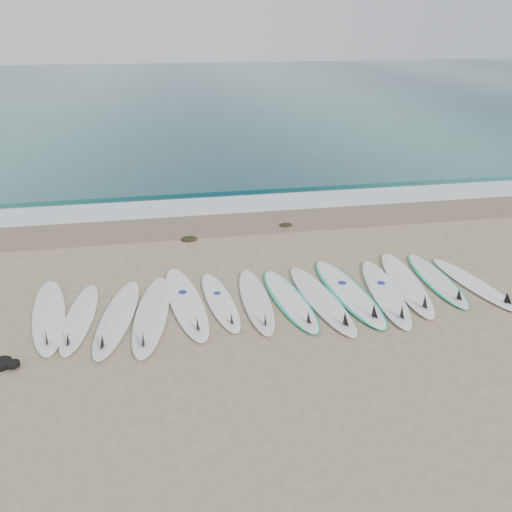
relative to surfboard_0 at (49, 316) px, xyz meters
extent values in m
plane|color=#9B8764|center=(4.05, -0.04, -0.06)|extent=(120.00, 120.00, 0.00)
cube|color=#205756|center=(4.05, 32.46, -0.05)|extent=(120.00, 55.00, 0.03)
cube|color=#75644E|center=(4.05, 4.06, -0.05)|extent=(120.00, 1.80, 0.01)
cube|color=silver|center=(4.05, 5.46, -0.04)|extent=(120.00, 1.40, 0.04)
cube|color=#205756|center=(4.05, 6.96, -0.01)|extent=(120.00, 1.00, 0.10)
ellipsoid|color=white|center=(-0.01, 0.08, -0.01)|extent=(1.03, 2.79, 0.09)
cone|color=black|center=(0.16, -0.90, 0.15)|extent=(0.28, 0.33, 0.29)
ellipsoid|color=white|center=(0.55, -0.10, -0.02)|extent=(0.64, 2.43, 0.08)
cone|color=black|center=(0.50, -0.98, 0.12)|extent=(0.22, 0.27, 0.26)
ellipsoid|color=white|center=(1.22, -0.21, -0.01)|extent=(0.97, 2.71, 0.09)
cone|color=black|center=(1.06, -1.16, 0.14)|extent=(0.27, 0.32, 0.28)
ellipsoid|color=white|center=(1.82, -0.21, -0.01)|extent=(0.89, 2.84, 0.09)
cone|color=black|center=(1.70, -1.23, 0.15)|extent=(0.27, 0.32, 0.30)
ellipsoid|color=white|center=(2.44, 0.11, -0.01)|extent=(1.02, 2.93, 0.09)
cone|color=black|center=(2.60, -0.93, 0.16)|extent=(0.29, 0.34, 0.31)
cylinder|color=navy|center=(2.40, 0.38, 0.04)|extent=(0.19, 0.19, 0.01)
ellipsoid|color=white|center=(3.08, 0.03, -0.02)|extent=(0.79, 2.38, 0.08)
cone|color=black|center=(3.19, -0.81, 0.12)|extent=(0.23, 0.27, 0.25)
cylinder|color=navy|center=(3.05, 0.26, 0.02)|extent=(0.15, 0.15, 0.01)
ellipsoid|color=silver|center=(3.76, -0.05, -0.02)|extent=(0.53, 2.52, 0.08)
cone|color=black|center=(3.76, -0.97, 0.13)|extent=(0.21, 0.27, 0.27)
ellipsoid|color=white|center=(4.39, -0.14, -0.02)|extent=(0.84, 2.52, 0.08)
ellipsoid|color=#13BD91|center=(4.39, -0.14, -0.02)|extent=(0.92, 2.55, 0.06)
cone|color=black|center=(4.51, -1.04, 0.13)|extent=(0.24, 0.29, 0.26)
ellipsoid|color=silver|center=(4.97, -0.23, -0.01)|extent=(0.94, 2.82, 0.09)
cone|color=black|center=(5.11, -1.23, 0.15)|extent=(0.27, 0.32, 0.30)
ellipsoid|color=white|center=(5.58, -0.06, -0.01)|extent=(0.88, 2.86, 0.09)
ellipsoid|color=#13BD91|center=(5.58, -0.06, -0.02)|extent=(0.98, 2.89, 0.07)
cone|color=black|center=(5.69, -1.08, 0.15)|extent=(0.27, 0.32, 0.30)
cylinder|color=navy|center=(5.56, 0.21, 0.03)|extent=(0.18, 0.18, 0.01)
ellipsoid|color=white|center=(6.29, -0.19, -0.01)|extent=(0.90, 2.79, 0.09)
cone|color=black|center=(6.17, -1.18, 0.15)|extent=(0.27, 0.32, 0.29)
cylinder|color=navy|center=(6.32, 0.07, 0.03)|extent=(0.18, 0.18, 0.01)
ellipsoid|color=white|center=(6.86, 0.09, -0.01)|extent=(0.92, 2.86, 0.09)
cone|color=black|center=(6.73, -0.93, 0.15)|extent=(0.27, 0.33, 0.30)
ellipsoid|color=silver|center=(7.54, 0.12, -0.02)|extent=(0.58, 2.43, 0.08)
ellipsoid|color=#13BD91|center=(7.54, 0.12, -0.02)|extent=(0.67, 2.46, 0.06)
cone|color=black|center=(7.51, -0.76, 0.12)|extent=(0.21, 0.26, 0.26)
ellipsoid|color=white|center=(8.18, -0.17, -0.02)|extent=(0.88, 2.46, 0.08)
cone|color=black|center=(8.32, -1.04, 0.12)|extent=(0.24, 0.29, 0.26)
ellipsoid|color=black|center=(2.67, 3.12, -0.02)|extent=(0.39, 0.30, 0.08)
ellipsoid|color=black|center=(5.20, 3.61, -0.03)|extent=(0.34, 0.26, 0.07)
cylinder|color=black|center=(-0.45, -1.29, -0.02)|extent=(0.32, 0.32, 0.08)
cylinder|color=black|center=(-0.25, -1.39, 0.02)|extent=(0.20, 0.20, 0.06)
camera|label=1|loc=(2.33, -8.13, 4.77)|focal=35.00mm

